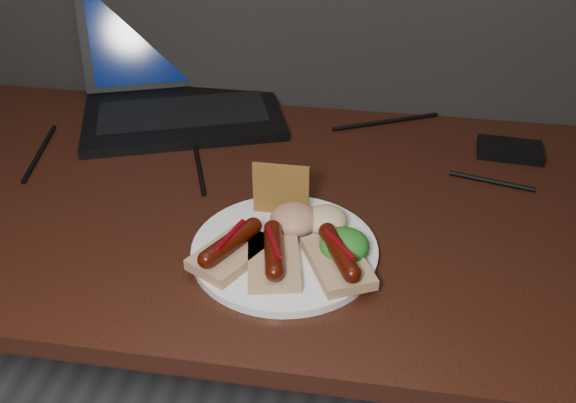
# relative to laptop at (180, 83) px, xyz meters

# --- Properties ---
(desk) EXTENTS (1.40, 0.70, 0.75)m
(desk) POSITION_rel_laptop_xyz_m (0.19, -0.31, -0.14)
(desk) COLOR #36170D
(desk) RESTS_ON ground
(laptop) EXTENTS (0.47, 0.44, 0.25)m
(laptop) POSITION_rel_laptop_xyz_m (0.00, 0.00, 0.00)
(laptop) COLOR black
(laptop) RESTS_ON desk
(hard_drive) EXTENTS (0.12, 0.08, 0.02)m
(hard_drive) POSITION_rel_laptop_xyz_m (0.64, -0.09, -0.05)
(hard_drive) COLOR black
(hard_drive) RESTS_ON desk
(desk_cables) EXTENTS (0.89, 0.37, 0.01)m
(desk_cables) POSITION_rel_laptop_xyz_m (0.21, -0.16, -0.05)
(desk_cables) COLOR black
(desk_cables) RESTS_ON desk
(plate) EXTENTS (0.31, 0.31, 0.01)m
(plate) POSITION_rel_laptop_xyz_m (0.29, -0.44, -0.05)
(plate) COLOR white
(plate) RESTS_ON desk
(bread_sausage_left) EXTENTS (0.12, 0.13, 0.04)m
(bread_sausage_left) POSITION_rel_laptop_xyz_m (0.22, -0.48, -0.03)
(bread_sausage_left) COLOR tan
(bread_sausage_left) RESTS_ON plate
(bread_sausage_center) EXTENTS (0.09, 0.13, 0.04)m
(bread_sausage_center) POSITION_rel_laptop_xyz_m (0.28, -0.48, -0.03)
(bread_sausage_center) COLOR tan
(bread_sausage_center) RESTS_ON plate
(bread_sausage_right) EXTENTS (0.11, 0.13, 0.04)m
(bread_sausage_right) POSITION_rel_laptop_xyz_m (0.37, -0.47, -0.03)
(bread_sausage_right) COLOR tan
(bread_sausage_right) RESTS_ON plate
(crispbread) EXTENTS (0.08, 0.01, 0.08)m
(crispbread) POSITION_rel_laptop_xyz_m (0.27, -0.36, 0.00)
(crispbread) COLOR #A8702E
(crispbread) RESTS_ON plate
(salad_greens) EXTENTS (0.07, 0.07, 0.04)m
(salad_greens) POSITION_rel_laptop_xyz_m (0.37, -0.45, -0.02)
(salad_greens) COLOR #105316
(salad_greens) RESTS_ON plate
(salsa_mound) EXTENTS (0.07, 0.07, 0.04)m
(salsa_mound) POSITION_rel_laptop_xyz_m (0.29, -0.40, -0.02)
(salsa_mound) COLOR maroon
(salsa_mound) RESTS_ON plate
(coleslaw_mound) EXTENTS (0.06, 0.06, 0.04)m
(coleslaw_mound) POSITION_rel_laptop_xyz_m (0.34, -0.39, -0.02)
(coleslaw_mound) COLOR beige
(coleslaw_mound) RESTS_ON plate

